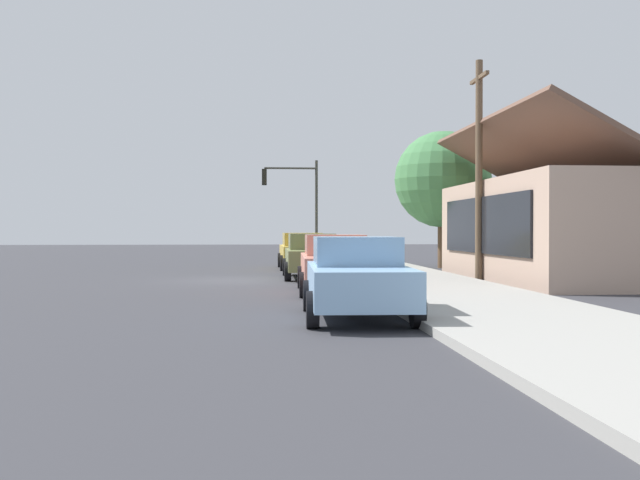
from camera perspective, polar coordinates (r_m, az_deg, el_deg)
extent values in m
plane|color=#38383D|center=(24.68, -6.54, -3.21)|extent=(120.00, 120.00, 0.00)
cube|color=#A3A099|center=(25.14, 6.34, -2.95)|extent=(60.00, 4.20, 0.16)
cube|color=gold|center=(31.81, -1.39, -1.08)|extent=(4.83, 1.90, 0.70)
cube|color=gold|center=(32.27, -1.44, 0.07)|extent=(2.32, 1.67, 0.56)
cylinder|color=black|center=(30.41, 0.57, -1.82)|extent=(0.66, 0.22, 0.66)
cylinder|color=black|center=(30.28, -2.97, -1.83)|extent=(0.66, 0.22, 0.66)
cylinder|color=black|center=(33.38, 0.05, -1.59)|extent=(0.66, 0.22, 0.66)
cylinder|color=black|center=(33.26, -3.17, -1.60)|extent=(0.66, 0.22, 0.66)
cube|color=olive|center=(25.66, -0.62, -1.53)|extent=(4.76, 1.90, 0.70)
cube|color=#61683C|center=(26.11, -0.68, -0.10)|extent=(2.29, 1.64, 0.56)
cylinder|color=black|center=(24.29, 1.75, -2.49)|extent=(0.66, 0.23, 0.66)
cylinder|color=black|center=(24.17, -2.58, -2.50)|extent=(0.66, 0.23, 0.66)
cylinder|color=black|center=(27.21, 1.12, -2.13)|extent=(0.66, 0.23, 0.66)
cylinder|color=black|center=(27.10, -2.74, -2.14)|extent=(0.66, 0.23, 0.66)
cube|color=#EA8C75|center=(19.78, 1.24, -2.22)|extent=(4.89, 2.01, 0.70)
cube|color=tan|center=(20.24, 1.15, -0.37)|extent=(2.37, 1.69, 0.56)
cylinder|color=black|center=(18.40, 4.39, -3.55)|extent=(0.67, 0.25, 0.66)
cylinder|color=black|center=(18.27, -1.30, -3.58)|extent=(0.67, 0.25, 0.66)
cylinder|color=black|center=(21.37, 3.40, -2.94)|extent=(0.67, 0.25, 0.66)
cylinder|color=black|center=(21.25, -1.49, -2.96)|extent=(0.67, 0.25, 0.66)
cube|color=#8CB7E0|center=(13.98, 3.02, -3.49)|extent=(4.42, 2.03, 0.70)
cube|color=#779CBE|center=(14.38, 2.86, -0.85)|extent=(2.15, 1.71, 0.56)
cylinder|color=black|center=(12.81, 7.74, -5.46)|extent=(0.67, 0.25, 0.66)
cylinder|color=black|center=(12.61, -0.59, -5.55)|extent=(0.67, 0.25, 0.66)
cylinder|color=black|center=(15.45, 5.96, -4.38)|extent=(0.67, 0.25, 0.66)
cylinder|color=black|center=(15.29, -0.92, -4.43)|extent=(0.67, 0.25, 0.66)
cube|color=tan|center=(26.41, 20.41, 0.74)|extent=(11.07, 7.31, 3.43)
cube|color=black|center=(25.06, 12.75, 1.16)|extent=(8.86, 0.08, 1.92)
cube|color=brown|center=(25.83, 16.74, 6.73)|extent=(11.67, 3.95, 2.20)
cube|color=brown|center=(27.38, 23.92, 6.35)|extent=(11.67, 3.95, 2.20)
cylinder|color=brown|center=(32.94, 9.70, 0.24)|extent=(0.44, 0.44, 2.81)
sphere|color=#47844C|center=(33.02, 9.71, 4.76)|extent=(4.35, 4.35, 4.35)
cylinder|color=#383833|center=(35.94, -0.28, 2.20)|extent=(0.14, 0.14, 5.20)
cylinder|color=#383833|center=(35.98, -2.36, 5.71)|extent=(0.10, 2.60, 0.10)
cube|color=black|center=(35.91, -4.44, 5.00)|extent=(0.28, 0.24, 0.80)
sphere|color=red|center=(36.08, -4.44, 5.39)|extent=(0.16, 0.16, 0.16)
sphere|color=yellow|center=(36.06, -4.44, 4.98)|extent=(0.16, 0.16, 0.16)
sphere|color=green|center=(36.04, -4.44, 4.57)|extent=(0.16, 0.16, 0.16)
cylinder|color=brown|center=(25.17, 12.49, 5.40)|extent=(0.24, 0.24, 7.50)
cube|color=brown|center=(25.62, 12.51, 12.44)|extent=(1.80, 0.12, 0.12)
cylinder|color=red|center=(25.68, 2.92, -2.07)|extent=(0.22, 0.22, 0.55)
sphere|color=red|center=(25.66, 2.92, -1.31)|extent=(0.18, 0.18, 0.18)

